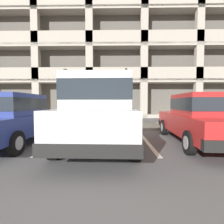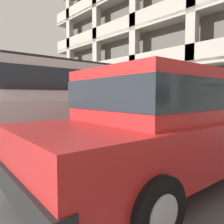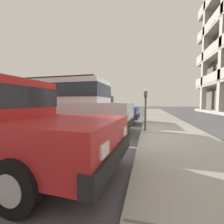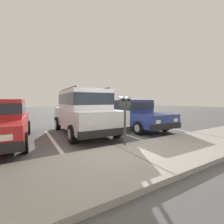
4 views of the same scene
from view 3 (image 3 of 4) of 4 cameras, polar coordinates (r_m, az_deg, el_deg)
ground_plane at (r=5.39m, az=8.67°, el=-9.23°), size 80.00×80.00×0.10m
sidewalk at (r=5.42m, az=22.65°, el=-8.20°), size 40.00×2.20×0.12m
parking_stall_lines at (r=4.33m, az=-12.30°, el=-11.77°), size 11.96×4.80×0.01m
silver_suv at (r=5.98m, az=-15.99°, el=2.95°), size 2.09×4.82×2.03m
red_sedan at (r=8.49m, az=-5.93°, el=1.43°), size 1.88×4.50×1.54m
parking_meter_near at (r=5.54m, az=12.67°, el=4.47°), size 0.35×0.12×1.50m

